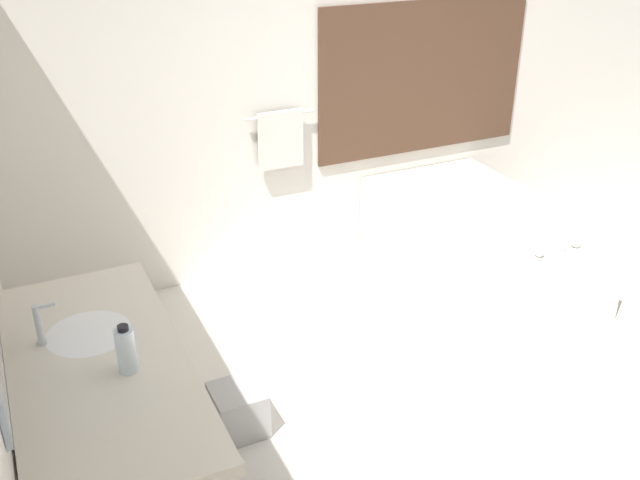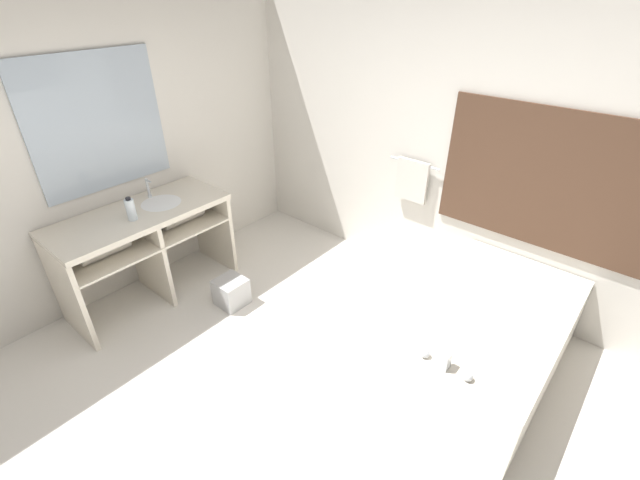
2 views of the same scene
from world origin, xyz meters
The scene contains 8 objects.
ground_plane centered at (0.00, 0.00, 0.00)m, with size 16.00×16.00×0.00m, color silver.
wall_back_with_blinds centered at (0.03, 2.23, 1.35)m, with size 7.40×0.13×2.70m.
wall_left_with_mirror centered at (-2.23, 0.00, 1.35)m, with size 0.08×7.40×2.70m.
vanity_counter centered at (-1.86, 0.26, 0.65)m, with size 0.66×1.49×0.89m.
sink_faucet centered at (-2.04, 0.46, 0.97)m, with size 0.09×0.04×0.18m.
bathtub centered at (0.85, 1.36, 0.32)m, with size 1.00×1.65×0.70m.
water_bottle_1 centered at (-1.76, 0.14, 0.98)m, with size 0.08×0.08×0.20m.
waste_bin centered at (-1.20, 0.61, 0.13)m, with size 0.26×0.26×0.26m.
Camera 2 is at (1.44, -1.23, 2.59)m, focal length 24.00 mm.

